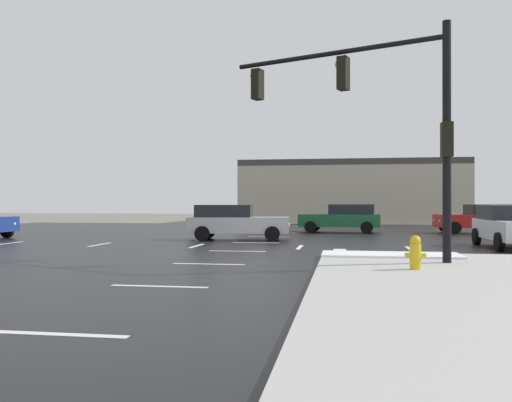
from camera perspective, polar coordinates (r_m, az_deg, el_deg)
ground_plane at (r=20.83m, az=-0.92°, el=-4.85°), size 120.00×120.00×0.00m
road_asphalt at (r=20.83m, az=-0.92°, el=-4.82°), size 44.00×44.00×0.02m
snow_strip_curbside at (r=16.56m, az=13.90°, el=-5.47°), size 4.00×1.60×0.06m
lane_markings at (r=19.29m, az=1.90°, el=-5.16°), size 36.15×36.15×0.01m
traffic_signal_mast at (r=15.65m, az=12.89°, el=9.67°), size 6.08×2.57×6.29m
fire_hydrant at (r=13.30m, az=16.35°, el=-5.18°), size 0.48×0.26×0.79m
strip_building_background at (r=47.21m, az=9.95°, el=0.91°), size 18.27×8.00×5.17m
sedan_green at (r=31.02m, az=9.08°, el=-1.73°), size 4.64×2.30×1.58m
sedan_silver at (r=24.59m, az=-2.22°, el=-2.14°), size 4.67×2.39×1.58m
sedan_red at (r=32.28m, az=22.54°, el=-1.66°), size 4.67×2.40×1.58m
sedan_white at (r=22.37m, az=25.15°, el=-2.32°), size 2.08×4.56×1.58m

